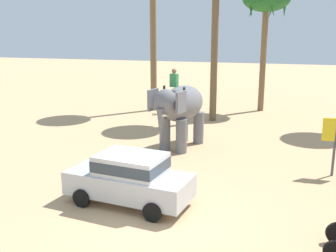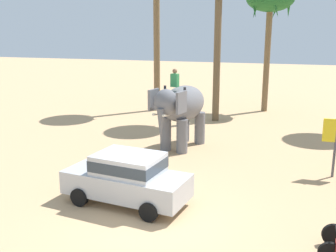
{
  "view_description": "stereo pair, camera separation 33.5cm",
  "coord_description": "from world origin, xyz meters",
  "px_view_note": "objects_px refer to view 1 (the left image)",
  "views": [
    {
      "loc": [
        3.82,
        -10.54,
        5.57
      ],
      "look_at": [
        -1.0,
        5.2,
        1.6
      ],
      "focal_mm": 42.57,
      "sensor_mm": 36.0,
      "label": 1
    },
    {
      "loc": [
        4.14,
        -10.43,
        5.57
      ],
      "look_at": [
        -1.0,
        5.2,
        1.6
      ],
      "focal_mm": 42.57,
      "sensor_mm": 36.0,
      "label": 2
    }
  ],
  "objects_px": {
    "palm_tree_near_hut": "(266,2)",
    "signboard_yellow": "(336,134)",
    "car_sedan_foreground": "(130,177)",
    "elephant_with_mahout": "(180,108)"
  },
  "relations": [
    {
      "from": "palm_tree_near_hut",
      "to": "signboard_yellow",
      "type": "distance_m",
      "value": 14.22
    },
    {
      "from": "car_sedan_foreground",
      "to": "elephant_with_mahout",
      "type": "height_order",
      "value": "elephant_with_mahout"
    },
    {
      "from": "car_sedan_foreground",
      "to": "elephant_with_mahout",
      "type": "distance_m",
      "value": 6.75
    },
    {
      "from": "car_sedan_foreground",
      "to": "palm_tree_near_hut",
      "type": "distance_m",
      "value": 18.62
    },
    {
      "from": "elephant_with_mahout",
      "to": "signboard_yellow",
      "type": "relative_size",
      "value": 1.67
    },
    {
      "from": "palm_tree_near_hut",
      "to": "elephant_with_mahout",
      "type": "bearing_deg",
      "value": -106.09
    },
    {
      "from": "palm_tree_near_hut",
      "to": "signboard_yellow",
      "type": "xyz_separation_m",
      "value": [
        3.7,
        -12.49,
        -5.69
      ]
    },
    {
      "from": "elephant_with_mahout",
      "to": "signboard_yellow",
      "type": "bearing_deg",
      "value": -15.98
    },
    {
      "from": "car_sedan_foreground",
      "to": "signboard_yellow",
      "type": "bearing_deg",
      "value": 35.64
    },
    {
      "from": "car_sedan_foreground",
      "to": "elephant_with_mahout",
      "type": "relative_size",
      "value": 1.07
    }
  ]
}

